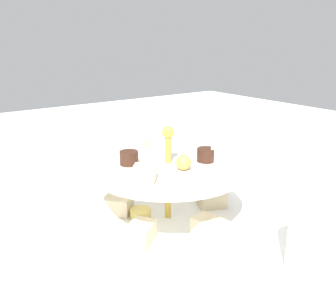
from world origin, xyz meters
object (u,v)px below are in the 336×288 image
Objects in this scene: tiered_serving_stand at (168,197)px; butter_knife_right at (289,190)px; water_glass_tall_right at (315,235)px; teacup_with_saucer at (198,163)px; water_glass_short_left at (143,158)px.

tiered_serving_stand is 1.80× the size of butter_knife_right.
water_glass_tall_right is at bearing 130.11° from butter_knife_right.
water_glass_tall_right is (-0.07, 0.22, 0.01)m from tiered_serving_stand.
water_glass_tall_right is 0.39m from teacup_with_saucer.
tiered_serving_stand is 0.29m from butter_knife_right.
water_glass_short_left is 0.13m from teacup_with_saucer.
teacup_with_saucer is (-0.20, -0.15, -0.02)m from tiered_serving_stand.
water_glass_tall_right is 1.45× the size of water_glass_short_left.
tiered_serving_stand is 2.67× the size of water_glass_tall_right.
butter_knife_right is (-0.28, 0.04, -0.05)m from tiered_serving_stand.
tiered_serving_stand is 3.41× the size of teacup_with_saucer.
water_glass_short_left is at bearing -91.54° from water_glass_tall_right.
water_glass_tall_right is at bearing 71.94° from teacup_with_saucer.
tiered_serving_stand is 3.88× the size of water_glass_short_left.
tiered_serving_stand is 0.23m from water_glass_tall_right.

